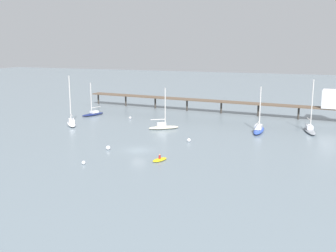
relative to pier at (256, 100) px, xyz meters
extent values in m
plane|color=slate|center=(-14.62, -42.52, -4.29)|extent=(400.00, 400.00, 0.00)
cube|color=brown|center=(-14.62, 1.32, -1.00)|extent=(73.62, 10.16, 0.30)
cylinder|color=#38332D|center=(-50.27, 4.52, -2.72)|extent=(0.50, 0.50, 3.14)
cylinder|color=#38332D|center=(-40.09, 3.61, -2.72)|extent=(0.50, 0.50, 3.14)
cylinder|color=#38332D|center=(-29.90, 2.69, -2.72)|extent=(0.50, 0.50, 3.14)
cylinder|color=#38332D|center=(-19.71, 1.77, -2.72)|extent=(0.50, 0.50, 3.14)
cylinder|color=#38332D|center=(-9.52, 0.86, -2.72)|extent=(0.50, 0.50, 3.14)
cylinder|color=#38332D|center=(0.66, -0.06, -2.72)|extent=(0.50, 0.50, 3.14)
cylinder|color=#38332D|center=(10.85, -0.98, -2.72)|extent=(0.50, 0.50, 3.14)
cube|color=silver|center=(18.14, -1.63, 1.39)|extent=(4.25, 4.25, 4.48)
ellipsoid|color=#2D4CB7|center=(3.64, -19.81, -3.88)|extent=(2.02, 7.98, 0.82)
cube|color=silver|center=(3.63, -20.45, -2.96)|extent=(1.38, 2.12, 1.02)
cylinder|color=silver|center=(3.64, -19.41, 1.06)|extent=(0.22, 0.22, 9.05)
cylinder|color=silver|center=(3.63, -21.17, -1.84)|extent=(0.20, 3.53, 0.17)
ellipsoid|color=gray|center=(13.97, -15.86, -3.96)|extent=(3.58, 8.27, 0.65)
cube|color=silver|center=(13.83, -15.23, -3.24)|extent=(1.80, 2.76, 0.81)
cylinder|color=silver|center=(14.06, -16.25, 1.78)|extent=(0.22, 0.22, 10.84)
cylinder|color=silver|center=(13.64, -14.41, -1.69)|extent=(1.02, 3.73, 0.17)
ellipsoid|color=navy|center=(-40.94, -14.44, -3.99)|extent=(4.25, 7.20, 0.60)
cube|color=silver|center=(-40.75, -13.92, -3.39)|extent=(1.98, 2.34, 0.60)
cylinder|color=silver|center=(-41.06, -14.77, 0.39)|extent=(0.20, 0.20, 8.16)
cylinder|color=silver|center=(-40.54, -13.35, -2.22)|extent=(1.20, 2.89, 0.16)
ellipsoid|color=white|center=(-38.76, -27.64, -3.94)|extent=(6.06, 6.79, 0.69)
cube|color=silver|center=(-38.38, -28.10, -3.14)|extent=(2.56, 2.73, 0.90)
cylinder|color=silver|center=(-39.00, -27.36, 1.87)|extent=(0.21, 0.21, 10.93)
cylinder|color=silver|center=(-38.13, -28.40, -1.63)|extent=(1.86, 2.19, 0.17)
ellipsoid|color=beige|center=(-16.83, -24.05, -3.92)|extent=(6.70, 5.39, 0.75)
cube|color=silver|center=(-17.29, -24.36, -3.15)|extent=(2.34, 2.15, 0.78)
cylinder|color=silver|center=(-16.55, -23.85, 0.72)|extent=(0.20, 0.20, 8.53)
cylinder|color=silver|center=(-17.91, -24.79, -2.01)|extent=(2.83, 2.02, 0.16)
ellipsoid|color=yellow|center=(-8.56, -47.19, -4.11)|extent=(2.33, 3.40, 0.35)
cylinder|color=maroon|center=(-8.56, -47.19, -3.66)|extent=(0.46, 0.46, 0.55)
sphere|color=tan|center=(-8.56, -47.19, -3.27)|extent=(0.24, 0.24, 0.24)
sphere|color=silver|center=(-29.26, -15.65, -3.97)|extent=(0.63, 0.63, 0.63)
sphere|color=silver|center=(-19.12, -53.43, -3.98)|extent=(0.61, 0.61, 0.61)
sphere|color=silver|center=(-19.81, -44.20, -3.89)|extent=(0.79, 0.79, 0.79)
sphere|color=silver|center=(-7.92, -33.38, -3.93)|extent=(0.72, 0.72, 0.72)
camera|label=1|loc=(14.98, -105.86, 14.66)|focal=42.74mm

